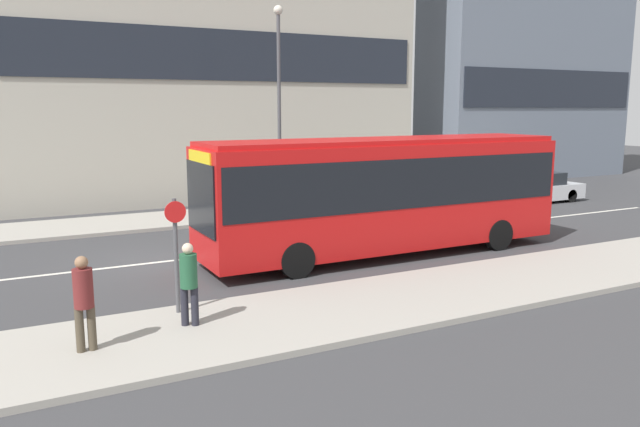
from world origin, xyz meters
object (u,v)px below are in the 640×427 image
at_px(pedestrian_down_pavement, 189,279).
at_px(street_lamp, 279,92).
at_px(parked_car_0, 446,194).
at_px(parked_car_1, 535,188).
at_px(city_bus, 384,189).
at_px(bus_stop_sign, 176,246).
at_px(pedestrian_near_stop, 84,298).

distance_m(pedestrian_down_pavement, street_lamp, 13.39).
xyz_separation_m(parked_car_0, parked_car_1, (5.06, -0.19, -0.02)).
bearing_deg(city_bus, street_lamp, 87.71).
xyz_separation_m(parked_car_1, pedestrian_down_pavement, (-18.99, -9.17, 0.42)).
bearing_deg(parked_car_1, street_lamp, 172.07).
bearing_deg(parked_car_0, parked_car_1, -2.15).
bearing_deg(bus_stop_sign, city_bus, 22.09).
bearing_deg(parked_car_1, bus_stop_sign, -156.40).
relative_size(parked_car_1, pedestrian_down_pavement, 2.72).
bearing_deg(pedestrian_down_pavement, parked_car_0, -118.73).
bearing_deg(parked_car_0, pedestrian_down_pavement, -146.10).
distance_m(city_bus, pedestrian_down_pavement, 7.97).
bearing_deg(city_bus, parked_car_0, 35.29).
height_order(city_bus, parked_car_1, city_bus).
height_order(parked_car_0, pedestrian_down_pavement, pedestrian_down_pavement).
bearing_deg(pedestrian_near_stop, bus_stop_sign, 32.78).
xyz_separation_m(parked_car_1, bus_stop_sign, (-18.99, -8.30, 0.90)).
relative_size(pedestrian_down_pavement, bus_stop_sign, 0.69).
height_order(parked_car_1, bus_stop_sign, bus_stop_sign).
bearing_deg(city_bus, parked_car_1, 20.59).
distance_m(parked_car_1, bus_stop_sign, 20.74).
bearing_deg(parked_car_0, bus_stop_sign, -148.64).
relative_size(parked_car_0, bus_stop_sign, 1.88).
xyz_separation_m(parked_car_1, street_lamp, (-12.20, 1.70, 4.29)).
distance_m(city_bus, bus_stop_sign, 7.56).
bearing_deg(parked_car_0, city_bus, -140.84).
distance_m(parked_car_0, pedestrian_near_stop, 18.69).
height_order(parked_car_0, street_lamp, street_lamp).
bearing_deg(street_lamp, pedestrian_near_stop, -127.85).
distance_m(pedestrian_near_stop, bus_stop_sign, 2.42).
relative_size(pedestrian_near_stop, bus_stop_sign, 0.71).
bearing_deg(city_bus, bus_stop_sign, -161.78).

